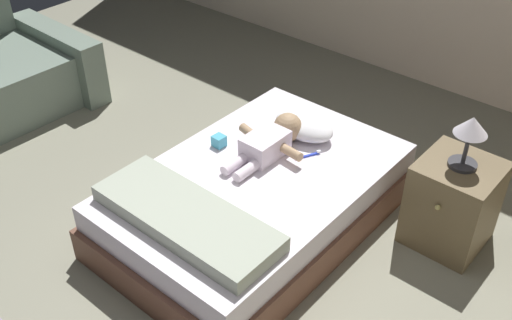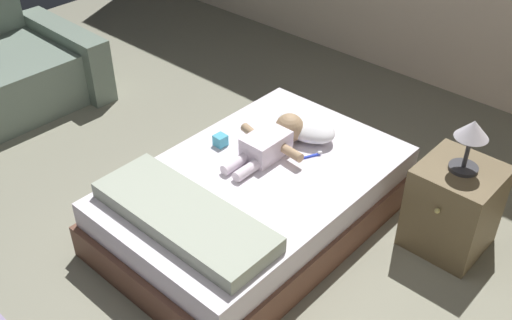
% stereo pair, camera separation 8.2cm
% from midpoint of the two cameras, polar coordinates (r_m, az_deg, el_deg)
% --- Properties ---
extents(ground_plane, '(8.00, 8.00, 0.00)m').
position_cam_midpoint_polar(ground_plane, '(3.39, -7.68, -11.37)').
color(ground_plane, gray).
extents(bed, '(1.19, 1.83, 0.38)m').
position_cam_midpoint_polar(bed, '(3.58, -0.66, -3.81)').
color(bed, brown).
rests_on(bed, ground_plane).
extents(pillow, '(0.41, 0.26, 0.14)m').
position_cam_midpoint_polar(pillow, '(3.77, 4.01, 3.27)').
color(pillow, white).
rests_on(pillow, bed).
extents(baby, '(0.48, 0.63, 0.18)m').
position_cam_midpoint_polar(baby, '(3.61, 0.89, 1.91)').
color(baby, white).
rests_on(baby, bed).
extents(toothbrush, '(0.09, 0.16, 0.02)m').
position_cam_midpoint_polar(toothbrush, '(3.61, 4.43, 0.45)').
color(toothbrush, blue).
rests_on(toothbrush, bed).
extents(nightstand, '(0.43, 0.46, 0.54)m').
position_cam_midpoint_polar(nightstand, '(3.59, 17.69, -3.97)').
color(nightstand, brown).
rests_on(nightstand, ground_plane).
extents(lamp, '(0.18, 0.18, 0.31)m').
position_cam_midpoint_polar(lamp, '(3.31, 19.21, 2.59)').
color(lamp, '#333338').
rests_on(lamp, nightstand).
extents(blanket, '(1.07, 0.39, 0.09)m').
position_cam_midpoint_polar(blanket, '(3.13, -7.50, -5.45)').
color(blanket, '#A6AF9C').
rests_on(blanket, bed).
extents(toy_block, '(0.07, 0.07, 0.07)m').
position_cam_midpoint_polar(toy_block, '(3.68, -4.20, 1.83)').
color(toy_block, '#47AFCD').
rests_on(toy_block, bed).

